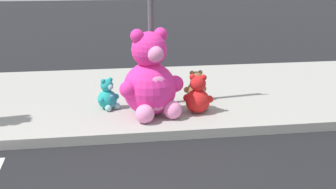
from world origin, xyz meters
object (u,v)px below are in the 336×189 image
at_px(plush_pink_large, 151,81).
at_px(plush_red, 198,97).
at_px(sign_pole, 151,8).
at_px(plush_tan, 143,83).
at_px(plush_teal, 108,97).
at_px(plush_brown, 196,88).

height_order(plush_pink_large, plush_red, plush_pink_large).
bearing_deg(sign_pole, plush_pink_large, -98.70).
distance_m(plush_tan, plush_teal, 1.12).
height_order(plush_pink_large, plush_tan, plush_pink_large).
bearing_deg(plush_red, sign_pole, 141.20).
bearing_deg(sign_pole, plush_teal, -170.14).
xyz_separation_m(plush_tan, plush_red, (0.78, -1.30, 0.05)).
height_order(sign_pole, plush_pink_large, sign_pole).
relative_size(sign_pole, plush_teal, 5.89).
relative_size(sign_pole, plush_pink_large, 2.23).
relative_size(plush_pink_large, plush_red, 2.16).
height_order(plush_teal, plush_red, plush_red).
xyz_separation_m(plush_pink_large, plush_tan, (0.02, 1.32, -0.36)).
bearing_deg(plush_red, plush_brown, 80.61).
xyz_separation_m(sign_pole, plush_brown, (0.83, 0.15, -1.47)).
xyz_separation_m(sign_pole, plush_red, (0.71, -0.57, -1.43)).
distance_m(sign_pole, plush_red, 1.70).
bearing_deg(plush_teal, sign_pole, 9.86).
relative_size(plush_pink_large, plush_brown, 2.56).
height_order(plush_tan, plush_red, plush_red).
bearing_deg(plush_teal, plush_pink_large, -33.68).
bearing_deg(plush_tan, plush_brown, -33.17).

